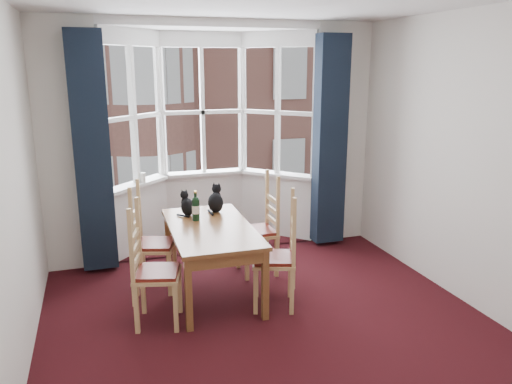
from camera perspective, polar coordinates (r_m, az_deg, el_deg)
name	(u,v)px	position (r m, az deg, el deg)	size (l,w,h in m)	color
floor	(281,341)	(4.45, 2.88, -16.66)	(4.50, 4.50, 0.00)	black
wall_left	(2,203)	(3.71, -27.05, -1.12)	(4.50, 4.50, 0.00)	silver
wall_right	(490,166)	(4.98, 25.18, 2.70)	(4.50, 4.50, 0.00)	silver
wall_near	(503,315)	(2.09, 26.36, -12.48)	(4.00, 4.00, 0.00)	silver
wall_back_pier_left	(70,148)	(5.88, -20.49, 4.76)	(0.70, 0.12, 2.80)	silver
wall_back_pier_right	(340,135)	(6.60, 9.56, 6.45)	(0.70, 0.12, 2.80)	silver
bay_window	(207,135)	(6.51, -5.63, 6.47)	(2.76, 0.94, 2.80)	white
curtain_left	(92,154)	(5.70, -18.20, 4.17)	(0.38, 0.22, 2.60)	black
curtain_right	(330,142)	(6.35, 8.44, 5.72)	(0.38, 0.22, 2.60)	black
dining_table	(211,234)	(5.06, -5.19, -4.77)	(0.83, 1.51, 0.72)	brown
chair_left_near	(147,275)	(4.61, -12.32, -9.20)	(0.49, 0.51, 0.92)	tan
chair_left_far	(146,246)	(5.30, -12.45, -6.02)	(0.51, 0.52, 0.92)	tan
chair_right_near	(283,260)	(4.83, 3.13, -7.76)	(0.52, 0.53, 0.92)	tan
chair_right_far	(265,232)	(5.60, 1.00, -4.55)	(0.40, 0.42, 0.92)	tan
cat_left	(187,205)	(5.40, -7.86, -1.52)	(0.20, 0.23, 0.28)	black
cat_right	(216,201)	(5.48, -4.63, -1.02)	(0.24, 0.27, 0.32)	black
wine_bottle	(196,208)	(5.19, -6.90, -1.78)	(0.08, 0.08, 0.31)	black
candle_tall	(143,178)	(6.32, -12.78, 1.62)	(0.06, 0.06, 0.12)	white
street	(119,184)	(36.77, -15.34, 0.88)	(80.00, 80.00, 0.00)	#333335
tenement_building	(134,85)	(17.63, -13.76, 11.77)	(18.40, 7.80, 15.20)	#93594C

